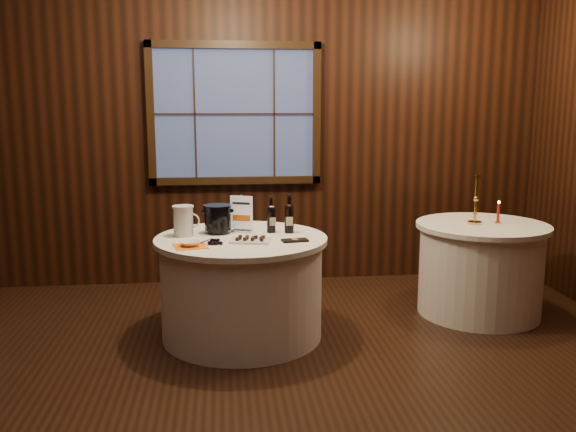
{
  "coord_description": "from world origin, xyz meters",
  "views": [
    {
      "loc": [
        -0.13,
        -3.42,
        1.73
      ],
      "look_at": [
        0.34,
        0.9,
        0.94
      ],
      "focal_mm": 38.0,
      "sensor_mm": 36.0,
      "label": 1
    }
  ],
  "objects": [
    {
      "name": "side_table",
      "position": [
        2.0,
        1.3,
        0.39
      ],
      "size": [
        1.08,
        1.08,
        0.77
      ],
      "color": "white",
      "rests_on": "ground"
    },
    {
      "name": "back_wall",
      "position": [
        0.0,
        2.48,
        1.54
      ],
      "size": [
        6.0,
        0.1,
        3.0
      ],
      "color": "black",
      "rests_on": "ground"
    },
    {
      "name": "red_candle",
      "position": [
        2.12,
        1.29,
        0.85
      ],
      "size": [
        0.05,
        0.05,
        0.19
      ],
      "color": "gold",
      "rests_on": "side_table"
    },
    {
      "name": "sign_stand",
      "position": [
        0.02,
        1.18,
        0.87
      ],
      "size": [
        0.17,
        0.14,
        0.29
      ],
      "rotation": [
        0.0,
        0.0,
        -0.39
      ],
      "color": "silver",
      "rests_on": "main_table"
    },
    {
      "name": "orange_napkin",
      "position": [
        -0.36,
        0.73,
        0.77
      ],
      "size": [
        0.26,
        0.26,
        0.0
      ],
      "primitive_type": "cube",
      "rotation": [
        0.0,
        0.0,
        0.22
      ],
      "color": "orange",
      "rests_on": "main_table"
    },
    {
      "name": "port_bottle_left",
      "position": [
        0.24,
        1.14,
        0.89
      ],
      "size": [
        0.07,
        0.08,
        0.28
      ],
      "rotation": [
        0.0,
        0.0,
        0.28
      ],
      "color": "black",
      "rests_on": "main_table"
    },
    {
      "name": "glass_pitcher",
      "position": [
        -0.42,
        1.09,
        0.89
      ],
      "size": [
        0.21,
        0.16,
        0.23
      ],
      "rotation": [
        0.0,
        0.0,
        -0.33
      ],
      "color": "silver",
      "rests_on": "main_table"
    },
    {
      "name": "ice_bucket",
      "position": [
        -0.17,
        1.15,
        0.89
      ],
      "size": [
        0.21,
        0.21,
        0.22
      ],
      "color": "black",
      "rests_on": "main_table"
    },
    {
      "name": "main_table",
      "position": [
        0.0,
        1.0,
        0.39
      ],
      "size": [
        1.28,
        1.28,
        0.77
      ],
      "color": "white",
      "rests_on": "ground"
    },
    {
      "name": "cracker_bowl",
      "position": [
        -0.36,
        0.73,
        0.79
      ],
      "size": [
        0.17,
        0.17,
        0.03
      ],
      "primitive_type": "imported",
      "rotation": [
        0.0,
        0.0,
        0.26
      ],
      "color": "white",
      "rests_on": "orange_napkin"
    },
    {
      "name": "chocolate_box",
      "position": [
        0.38,
        0.81,
        0.78
      ],
      "size": [
        0.2,
        0.12,
        0.02
      ],
      "primitive_type": "cube",
      "rotation": [
        0.0,
        0.0,
        0.15
      ],
      "color": "black",
      "rests_on": "main_table"
    },
    {
      "name": "port_bottle_right",
      "position": [
        0.37,
        1.11,
        0.9
      ],
      "size": [
        0.07,
        0.07,
        0.3
      ],
      "rotation": [
        0.0,
        0.0,
        -0.05
      ],
      "color": "black",
      "rests_on": "main_table"
    },
    {
      "name": "brass_candlestick",
      "position": [
        1.93,
        1.29,
        0.92
      ],
      "size": [
        0.12,
        0.12,
        0.41
      ],
      "color": "gold",
      "rests_on": "side_table"
    },
    {
      "name": "chocolate_plate",
      "position": [
        0.06,
        0.83,
        0.79
      ],
      "size": [
        0.31,
        0.24,
        0.04
      ],
      "rotation": [
        0.0,
        0.0,
        -0.21
      ],
      "color": "white",
      "rests_on": "main_table"
    },
    {
      "name": "grape_bunch",
      "position": [
        -0.19,
        0.78,
        0.79
      ],
      "size": [
        0.17,
        0.1,
        0.04
      ],
      "rotation": [
        0.0,
        0.0,
        -0.31
      ],
      "color": "black",
      "rests_on": "main_table"
    },
    {
      "name": "ground",
      "position": [
        0.0,
        0.0,
        0.0
      ],
      "size": [
        6.0,
        6.0,
        0.0
      ],
      "primitive_type": "plane",
      "color": "black",
      "rests_on": "ground"
    }
  ]
}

